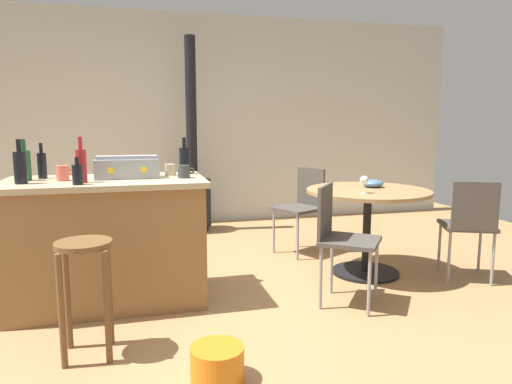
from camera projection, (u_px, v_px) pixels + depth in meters
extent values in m
plane|color=#A37A4C|center=(201.00, 307.00, 3.37)|extent=(8.80, 8.80, 0.00)
cube|color=beige|center=(168.00, 120.00, 6.00)|extent=(8.00, 0.10, 2.70)
cube|color=olive|center=(108.00, 244.00, 3.41)|extent=(1.36, 0.71, 0.88)
cube|color=tan|center=(105.00, 182.00, 3.34)|extent=(1.42, 0.77, 0.04)
cylinder|color=brown|center=(109.00, 292.00, 2.77)|extent=(0.04, 0.04, 0.64)
cylinder|color=brown|center=(67.00, 296.00, 2.72)|extent=(0.04, 0.04, 0.64)
cylinder|color=brown|center=(61.00, 312.00, 2.49)|extent=(0.04, 0.04, 0.64)
cylinder|color=brown|center=(107.00, 307.00, 2.55)|extent=(0.04, 0.04, 0.64)
cylinder|color=brown|center=(83.00, 244.00, 2.58)|extent=(0.31, 0.31, 0.03)
cylinder|color=black|center=(365.00, 272.00, 4.12)|extent=(0.58, 0.58, 0.02)
cylinder|color=black|center=(367.00, 234.00, 4.07)|extent=(0.07, 0.07, 0.72)
cylinder|color=#A37A4C|center=(368.00, 191.00, 4.01)|extent=(1.06, 1.06, 0.03)
cube|color=#47423D|center=(467.00, 226.00, 3.93)|extent=(0.53, 0.53, 0.03)
cube|color=#47423D|center=(475.00, 207.00, 3.71)|extent=(0.34, 0.17, 0.40)
cylinder|color=gray|center=(449.00, 258.00, 3.83)|extent=(0.02, 0.02, 0.44)
cylinder|color=gray|center=(493.00, 260.00, 3.77)|extent=(0.02, 0.02, 0.44)
cylinder|color=gray|center=(480.00, 248.00, 4.11)|extent=(0.02, 0.02, 0.44)
cylinder|color=gray|center=(439.00, 247.00, 4.16)|extent=(0.02, 0.02, 0.44)
cube|color=#47423D|center=(298.00, 209.00, 4.69)|extent=(0.54, 0.54, 0.03)
cube|color=#47423D|center=(311.00, 187.00, 4.78)|extent=(0.18, 0.33, 0.40)
cylinder|color=gray|center=(321.00, 232.00, 4.70)|extent=(0.02, 0.02, 0.45)
cylinder|color=gray|center=(297.00, 226.00, 4.96)|extent=(0.02, 0.02, 0.45)
cylinder|color=gray|center=(274.00, 231.00, 4.74)|extent=(0.02, 0.02, 0.45)
cylinder|color=gray|center=(298.00, 238.00, 4.48)|extent=(0.02, 0.02, 0.45)
cube|color=#47423D|center=(350.00, 241.00, 3.36)|extent=(0.56, 0.56, 0.03)
cube|color=#47423D|center=(325.00, 212.00, 3.40)|extent=(0.24, 0.30, 0.40)
cylinder|color=gray|center=(332.00, 265.00, 3.61)|extent=(0.02, 0.02, 0.46)
cylinder|color=gray|center=(321.00, 278.00, 3.30)|extent=(0.02, 0.02, 0.46)
cylinder|color=gray|center=(369.00, 284.00, 3.17)|extent=(0.02, 0.02, 0.46)
cylinder|color=gray|center=(376.00, 270.00, 3.48)|extent=(0.02, 0.02, 0.46)
cylinder|color=black|center=(193.00, 228.00, 5.76)|extent=(0.37, 0.37, 0.06)
cylinder|color=black|center=(193.00, 203.00, 5.71)|extent=(0.44, 0.44, 0.58)
cube|color=#2D2826|center=(195.00, 206.00, 5.50)|extent=(0.20, 0.02, 0.20)
cylinder|color=black|center=(191.00, 109.00, 5.54)|extent=(0.13, 0.13, 1.70)
cube|color=gray|center=(127.00, 168.00, 3.40)|extent=(0.45, 0.21, 0.14)
cube|color=gray|center=(127.00, 157.00, 3.39)|extent=(0.43, 0.12, 0.02)
cube|color=yellow|center=(110.00, 170.00, 3.27)|extent=(0.04, 0.01, 0.04)
cube|color=yellow|center=(144.00, 170.00, 3.33)|extent=(0.04, 0.01, 0.04)
cylinder|color=black|center=(20.00, 168.00, 3.08)|extent=(0.08, 0.08, 0.21)
cylinder|color=black|center=(19.00, 145.00, 3.06)|extent=(0.03, 0.03, 0.08)
cylinder|color=#194C23|center=(25.00, 166.00, 3.25)|extent=(0.08, 0.08, 0.21)
cylinder|color=#194C23|center=(23.00, 145.00, 3.23)|extent=(0.03, 0.03, 0.08)
cylinder|color=black|center=(78.00, 175.00, 3.04)|extent=(0.07, 0.07, 0.13)
cylinder|color=black|center=(77.00, 161.00, 3.03)|extent=(0.03, 0.03, 0.05)
cylinder|color=black|center=(184.00, 161.00, 3.68)|extent=(0.08, 0.08, 0.21)
cylinder|color=black|center=(184.00, 142.00, 3.66)|extent=(0.03, 0.03, 0.08)
cylinder|color=maroon|center=(81.00, 166.00, 3.15)|extent=(0.07, 0.07, 0.22)
cylinder|color=maroon|center=(80.00, 143.00, 3.12)|extent=(0.03, 0.03, 0.09)
cylinder|color=black|center=(42.00, 166.00, 3.38)|extent=(0.06, 0.06, 0.19)
cylinder|color=black|center=(41.00, 148.00, 3.36)|extent=(0.02, 0.02, 0.07)
cylinder|color=#383838|center=(184.00, 172.00, 3.42)|extent=(0.09, 0.09, 0.09)
torus|color=#383838|center=(191.00, 171.00, 3.43)|extent=(0.05, 0.01, 0.05)
cylinder|color=#DB6651|center=(63.00, 173.00, 3.25)|extent=(0.09, 0.09, 0.11)
torus|color=#DB6651|center=(71.00, 172.00, 3.27)|extent=(0.05, 0.01, 0.05)
cylinder|color=tan|center=(170.00, 170.00, 3.59)|extent=(0.09, 0.09, 0.09)
torus|color=tan|center=(177.00, 169.00, 3.60)|extent=(0.05, 0.01, 0.05)
cylinder|color=silver|center=(364.00, 193.00, 3.80)|extent=(0.06, 0.06, 0.00)
cylinder|color=silver|center=(364.00, 188.00, 3.80)|extent=(0.01, 0.01, 0.08)
ellipsoid|color=silver|center=(364.00, 180.00, 3.79)|extent=(0.07, 0.07, 0.06)
ellipsoid|color=#4C7099|center=(373.00, 183.00, 4.15)|extent=(0.18, 0.18, 0.07)
cylinder|color=orange|center=(217.00, 364.00, 2.40)|extent=(0.28, 0.28, 0.18)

